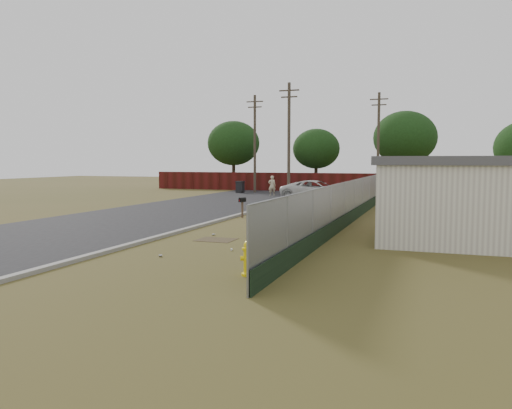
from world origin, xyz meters
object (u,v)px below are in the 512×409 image
at_px(fire_hydrant, 249,258).
at_px(pickup_truck, 317,190).
at_px(mailbox, 242,202).
at_px(trash_bin, 240,187).
at_px(pedestrian, 272,186).

height_order(fire_hydrant, pickup_truck, pickup_truck).
relative_size(mailbox, trash_bin, 0.98).
bearing_deg(pedestrian, mailbox, 81.29).
distance_m(mailbox, pedestrian, 16.44).
xyz_separation_m(pedestrian, trash_bin, (-3.96, 2.68, -0.30)).
bearing_deg(pedestrian, trash_bin, -55.31).
distance_m(fire_hydrant, trash_bin, 33.31).
bearing_deg(mailbox, trash_bin, 111.83).
height_order(fire_hydrant, trash_bin, trash_bin).
distance_m(mailbox, pickup_truck, 12.82).
xyz_separation_m(fire_hydrant, pedestrian, (-8.46, 28.23, 0.41)).
height_order(pickup_truck, pedestrian, pedestrian).
relative_size(fire_hydrant, pedestrian, 0.56).
bearing_deg(fire_hydrant, pickup_truck, 98.86).
height_order(pedestrian, trash_bin, pedestrian).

